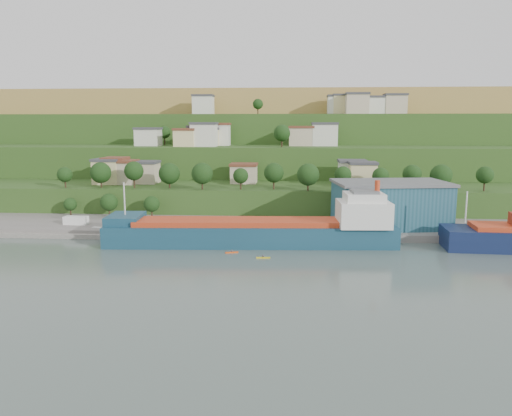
# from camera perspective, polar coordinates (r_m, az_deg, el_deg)

# --- Properties ---
(ground) EXTENTS (500.00, 500.00, 0.00)m
(ground) POSITION_cam_1_polar(r_m,az_deg,el_deg) (118.77, 0.12, -5.40)
(ground) COLOR #495952
(ground) RESTS_ON ground
(quay) EXTENTS (220.00, 26.00, 4.00)m
(quay) POSITION_cam_1_polar(r_m,az_deg,el_deg) (146.23, 8.74, -2.66)
(quay) COLOR slate
(quay) RESTS_ON ground
(pebble_beach) EXTENTS (40.00, 18.00, 2.40)m
(pebble_beach) POSITION_cam_1_polar(r_m,az_deg,el_deg) (153.38, -20.25, -2.57)
(pebble_beach) COLOR slate
(pebble_beach) RESTS_ON ground
(hillside) EXTENTS (360.00, 211.48, 96.00)m
(hillside) POSITION_cam_1_polar(r_m,az_deg,el_deg) (284.95, 2.47, 3.38)
(hillside) COLOR #284719
(hillside) RESTS_ON ground
(cargo_ship_near) EXTENTS (74.58, 15.91, 19.02)m
(cargo_ship_near) POSITION_cam_1_polar(r_m,az_deg,el_deg) (128.17, 0.45, -2.89)
(cargo_ship_near) COLOR #14394D
(cargo_ship_near) RESTS_ON ground
(warehouse) EXTENTS (33.31, 23.07, 12.80)m
(warehouse) POSITION_cam_1_polar(r_m,az_deg,el_deg) (145.93, 15.08, 0.47)
(warehouse) COLOR #1D4957
(warehouse) RESTS_ON quay
(caravan) EXTENTS (6.91, 3.26, 3.14)m
(caravan) POSITION_cam_1_polar(r_m,az_deg,el_deg) (153.53, -19.87, -1.48)
(caravan) COLOR white
(caravan) RESTS_ON pebble_beach
(dinghy) EXTENTS (4.45, 2.69, 0.84)m
(dinghy) POSITION_cam_1_polar(r_m,az_deg,el_deg) (147.10, -17.48, -2.28)
(dinghy) COLOR silver
(dinghy) RESTS_ON pebble_beach
(kayak_orange) EXTENTS (3.20, 1.43, 0.79)m
(kayak_orange) POSITION_cam_1_polar(r_m,az_deg,el_deg) (120.84, -2.79, -5.03)
(kayak_orange) COLOR #E75114
(kayak_orange) RESTS_ON ground
(kayak_yellow) EXTENTS (3.27, 0.81, 0.81)m
(kayak_yellow) POSITION_cam_1_polar(r_m,az_deg,el_deg) (116.01, 0.83, -5.64)
(kayak_yellow) COLOR gold
(kayak_yellow) RESTS_ON ground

